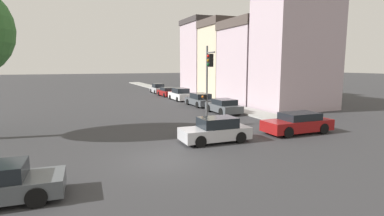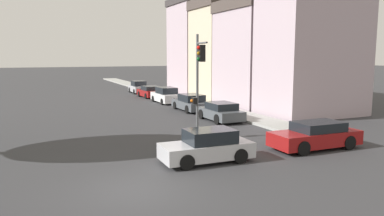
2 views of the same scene
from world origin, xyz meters
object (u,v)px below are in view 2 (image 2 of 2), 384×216
at_px(parked_car_2, 166,96).
at_px(parked_car_3, 150,92).
at_px(traffic_signal, 199,74).
at_px(crossing_car_1, 316,136).
at_px(parked_car_0, 221,112).
at_px(crossing_car_2, 207,147).
at_px(parked_car_1, 191,103).
at_px(parked_car_4, 138,87).

distance_m(parked_car_2, parked_car_3, 5.41).
relative_size(traffic_signal, crossing_car_1, 1.25).
bearing_deg(parked_car_0, crossing_car_2, 148.56).
height_order(parked_car_1, parked_car_2, parked_car_2).
distance_m(traffic_signal, parked_car_3, 22.64).
relative_size(traffic_signal, parked_car_0, 1.44).
distance_m(traffic_signal, crossing_car_1, 6.95).
relative_size(parked_car_1, parked_car_3, 1.08).
relative_size(traffic_signal, parked_car_4, 1.49).
bearing_deg(parked_car_3, parked_car_1, 178.49).
bearing_deg(traffic_signal, parked_car_2, -99.10).
bearing_deg(parked_car_1, crossing_car_2, 159.11).
distance_m(crossing_car_1, parked_car_1, 14.76).
relative_size(traffic_signal, crossing_car_2, 1.42).
height_order(parked_car_0, parked_car_4, parked_car_4).
distance_m(crossing_car_2, parked_car_4, 31.85).
relative_size(parked_car_1, parked_car_2, 1.00).
distance_m(crossing_car_2, parked_car_0, 10.72).
bearing_deg(parked_car_0, parked_car_4, -0.32).
bearing_deg(crossing_car_2, parked_car_2, -103.77).
height_order(traffic_signal, parked_car_0, traffic_signal).
height_order(parked_car_0, parked_car_3, parked_car_0).
bearing_deg(traffic_signal, parked_car_4, -94.11).
bearing_deg(parked_car_3, crossing_car_2, 166.18).
xyz_separation_m(crossing_car_2, parked_car_3, (5.61, 26.05, -0.06)).
relative_size(crossing_car_1, parked_car_3, 1.15).
xyz_separation_m(crossing_car_1, crossing_car_2, (-6.12, 0.09, 0.01)).
relative_size(parked_car_0, parked_car_4, 1.04).
distance_m(crossing_car_2, parked_car_2, 21.36).
xyz_separation_m(crossing_car_2, parked_car_0, (5.59, 9.15, -0.03)).
xyz_separation_m(parked_car_0, parked_car_2, (-0.06, 11.49, 0.08)).
relative_size(parked_car_0, parked_car_2, 0.92).
distance_m(traffic_signal, parked_car_1, 11.85).
relative_size(crossing_car_1, crossing_car_2, 1.14).
xyz_separation_m(traffic_signal, parked_car_0, (4.16, 5.13, -3.07)).
relative_size(parked_car_0, parked_car_3, 1.00).
relative_size(crossing_car_2, parked_car_3, 1.01).
xyz_separation_m(parked_car_1, parked_car_3, (-0.03, 11.39, -0.06)).
bearing_deg(parked_car_3, crossing_car_1, 179.46).
bearing_deg(parked_car_4, parked_car_1, -179.15).
bearing_deg(traffic_signal, crossing_car_2, 75.26).
distance_m(parked_car_0, parked_car_1, 5.51).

